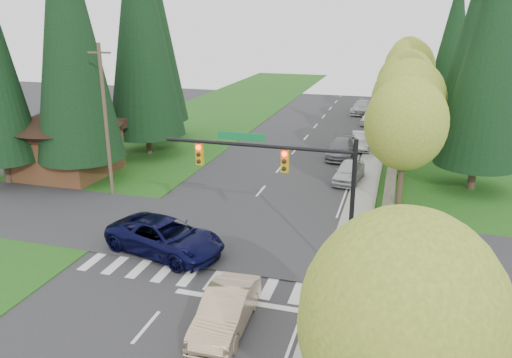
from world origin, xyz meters
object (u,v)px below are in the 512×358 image
at_px(parked_car_a, 349,172).
at_px(parked_car_d, 370,118).
at_px(parked_car_c, 361,141).
at_px(suv_navy, 165,237).
at_px(parked_car_b, 341,149).
at_px(sedan_champagne, 226,310).
at_px(parked_car_e, 362,107).

relative_size(parked_car_a, parked_car_d, 1.08).
relative_size(parked_car_a, parked_car_c, 0.98).
bearing_deg(suv_navy, parked_car_d, 2.70).
bearing_deg(parked_car_b, parked_car_a, -77.71).
xyz_separation_m(sedan_champagne, parked_car_a, (2.57, 19.44, -0.03)).
xyz_separation_m(parked_car_b, parked_car_d, (1.40, 14.41, -0.05)).
relative_size(sedan_champagne, parked_car_d, 1.16).
height_order(parked_car_a, parked_car_c, parked_car_a).
bearing_deg(suv_navy, parked_car_e, 6.40).
height_order(sedan_champagne, parked_car_d, sedan_champagne).
bearing_deg(parked_car_d, suv_navy, -97.32).
bearing_deg(sedan_champagne, parked_car_b, 85.31).
bearing_deg(parked_car_e, parked_car_c, -79.73).
relative_size(parked_car_d, parked_car_e, 0.77).
bearing_deg(sedan_champagne, parked_car_e, 86.46).
xyz_separation_m(sedan_champagne, parked_car_e, (1.17, 46.39, -0.01)).
height_order(sedan_champagne, suv_navy, suv_navy).
relative_size(sedan_champagne, parked_car_e, 0.90).
xyz_separation_m(suv_navy, parked_car_c, (7.71, 23.91, -0.14)).
xyz_separation_m(parked_car_a, parked_car_e, (-1.40, 26.95, 0.02)).
bearing_deg(parked_car_b, suv_navy, -107.06).
relative_size(suv_navy, parked_car_b, 1.23).
relative_size(parked_car_b, parked_car_e, 0.97).
relative_size(parked_car_c, parked_car_e, 0.85).
bearing_deg(parked_car_a, parked_car_e, 98.64).
xyz_separation_m(parked_car_b, parked_car_e, (0.00, 20.55, 0.03)).
distance_m(parked_car_b, parked_car_c, 3.59).
xyz_separation_m(sedan_champagne, parked_car_b, (1.17, 25.85, -0.04)).
bearing_deg(parked_car_b, parked_car_d, 84.42).
distance_m(parked_car_c, parked_car_e, 17.30).
relative_size(parked_car_b, parked_car_c, 1.14).
xyz_separation_m(parked_car_a, parked_car_b, (-1.40, 6.41, -0.01)).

